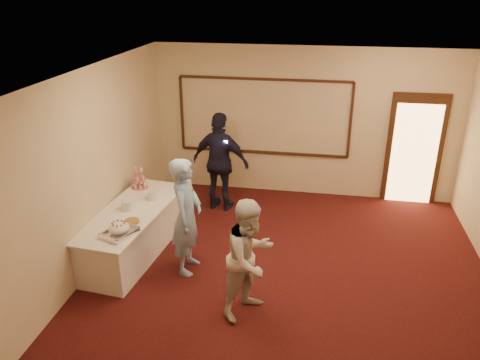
# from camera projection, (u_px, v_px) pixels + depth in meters

# --- Properties ---
(floor) EXTENTS (7.00, 7.00, 0.00)m
(floor) POSITION_uv_depth(u_px,v_px,m) (286.00, 292.00, 6.70)
(floor) COLOR black
(floor) RESTS_ON ground
(room_walls) EXTENTS (6.04, 7.04, 3.02)m
(room_walls) POSITION_uv_depth(u_px,v_px,m) (292.00, 160.00, 5.91)
(room_walls) COLOR beige
(room_walls) RESTS_ON floor
(wall_molding) EXTENTS (3.45, 0.04, 1.55)m
(wall_molding) POSITION_uv_depth(u_px,v_px,m) (264.00, 117.00, 9.34)
(wall_molding) COLOR black
(wall_molding) RESTS_ON room_walls
(doorway) EXTENTS (1.05, 0.07, 2.20)m
(doorway) POSITION_uv_depth(u_px,v_px,m) (414.00, 150.00, 9.06)
(doorway) COLOR black
(doorway) RESTS_ON floor
(buffet_table) EXTENTS (1.18, 2.49, 0.77)m
(buffet_table) POSITION_uv_depth(u_px,v_px,m) (133.00, 232.00, 7.53)
(buffet_table) COLOR white
(buffet_table) RESTS_ON floor
(pavlova_tray) EXTENTS (0.51, 0.59, 0.19)m
(pavlova_tray) POSITION_uv_depth(u_px,v_px,m) (119.00, 230.00, 6.65)
(pavlova_tray) COLOR silver
(pavlova_tray) RESTS_ON buffet_table
(cupcake_stand) EXTENTS (0.29, 0.29, 0.42)m
(cupcake_stand) POSITION_uv_depth(u_px,v_px,m) (139.00, 180.00, 8.13)
(cupcake_stand) COLOR #CC5579
(cupcake_stand) RESTS_ON buffet_table
(plate_stack_a) EXTENTS (0.20, 0.20, 0.17)m
(plate_stack_a) POSITION_uv_depth(u_px,v_px,m) (128.00, 205.00, 7.36)
(plate_stack_a) COLOR white
(plate_stack_a) RESTS_ON buffet_table
(plate_stack_b) EXTENTS (0.19, 0.19, 0.16)m
(plate_stack_b) POSITION_uv_depth(u_px,v_px,m) (153.00, 195.00, 7.72)
(plate_stack_b) COLOR white
(plate_stack_b) RESTS_ON buffet_table
(tart) EXTENTS (0.25, 0.25, 0.05)m
(tart) POSITION_uv_depth(u_px,v_px,m) (132.00, 222.00, 6.99)
(tart) COLOR white
(tart) RESTS_ON buffet_table
(man) EXTENTS (0.45, 0.67, 1.82)m
(man) POSITION_uv_depth(u_px,v_px,m) (187.00, 216.00, 6.90)
(man) COLOR #87AAD5
(man) RESTS_ON floor
(woman) EXTENTS (0.96, 1.01, 1.64)m
(woman) POSITION_uv_depth(u_px,v_px,m) (250.00, 258.00, 6.02)
(woman) COLOR beige
(woman) RESTS_ON floor
(guest) EXTENTS (1.19, 0.69, 1.91)m
(guest) POSITION_uv_depth(u_px,v_px,m) (221.00, 162.00, 8.81)
(guest) COLOR black
(guest) RESTS_ON floor
(camera_flash) EXTENTS (0.08, 0.06, 0.05)m
(camera_flash) POSITION_uv_depth(u_px,v_px,m) (225.00, 142.00, 8.48)
(camera_flash) COLOR white
(camera_flash) RESTS_ON guest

